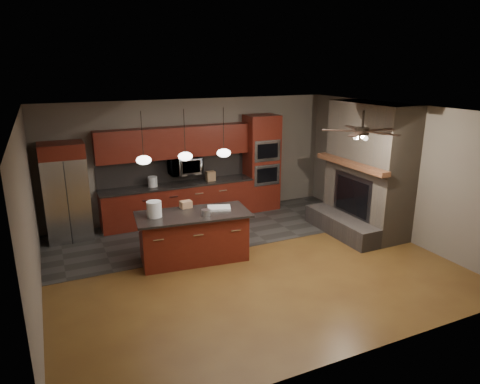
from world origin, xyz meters
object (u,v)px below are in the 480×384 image
oven_tower (261,163)px  counter_box (211,176)px  paint_can (206,213)px  cardboard_box (186,204)px  kitchen_island (194,236)px  microwave (185,166)px  refrigerator (66,192)px  paint_tray (219,208)px  counter_bucket (153,182)px  white_bucket (154,209)px

oven_tower → counter_box: 1.40m
paint_can → cardboard_box: bearing=108.8°
kitchen_island → cardboard_box: 0.64m
microwave → counter_box: (0.59, -0.10, -0.29)m
counter_box → refrigerator: bearing=-179.8°
refrigerator → paint_can: size_ratio=12.43×
paint_can → paint_tray: paint_can is taller
microwave → paint_can: bearing=-99.2°
microwave → kitchen_island: microwave is taller
kitchen_island → paint_can: 0.58m
microwave → counter_bucket: microwave is taller
white_bucket → counter_box: white_bucket is taller
microwave → white_bucket: size_ratio=2.55×
white_bucket → cardboard_box: bearing=20.3°
paint_tray → cardboard_box: 0.64m
white_bucket → paint_can: (0.86, -0.32, -0.09)m
paint_can → microwave: bearing=80.8°
kitchen_island → paint_can: (0.18, -0.21, 0.51)m
refrigerator → cardboard_box: 2.66m
microwave → white_bucket: bearing=-120.9°
refrigerator → cardboard_box: (2.03, -1.72, -0.04)m
microwave → paint_can: size_ratio=4.44×
oven_tower → cardboard_box: size_ratio=11.20×
refrigerator → kitchen_island: size_ratio=0.94×
cardboard_box → counter_box: 2.11m
refrigerator → counter_bucket: (1.83, 0.08, -0.01)m
paint_can → kitchen_island: bearing=130.7°
microwave → refrigerator: bearing=-177.1°
counter_box → microwave: bearing=170.1°
microwave → counter_bucket: size_ratio=3.10×
microwave → paint_can: (-0.39, -2.42, -0.33)m
oven_tower → paint_can: size_ratio=14.45×
cardboard_box → counter_box: size_ratio=0.94×
kitchen_island → counter_bucket: 2.24m
white_bucket → counter_bucket: 2.10m
microwave → kitchen_island: 2.43m
microwave → counter_box: 0.66m
oven_tower → white_bucket: (-3.23, -2.04, -0.13)m
refrigerator → cardboard_box: size_ratio=9.64×
paint_tray → white_bucket: bearing=-164.7°
paint_can → counter_bucket: (-0.39, 2.37, 0.04)m
counter_box → white_bucket: bearing=-133.1°
microwave → paint_tray: 2.22m
white_bucket → counter_box: bearing=47.3°
kitchen_island → white_bucket: (-0.69, 0.11, 0.60)m
paint_can → counter_bucket: size_ratio=0.70×
kitchen_island → counter_bucket: size_ratio=9.20×
oven_tower → kitchen_island: oven_tower is taller
paint_tray → kitchen_island: bearing=-157.7°
oven_tower → white_bucket: bearing=-147.7°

